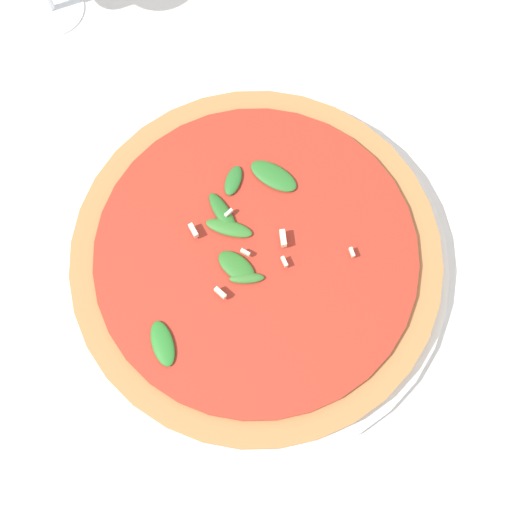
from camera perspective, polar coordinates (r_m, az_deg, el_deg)
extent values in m
plane|color=silver|center=(0.64, 1.09, -3.57)|extent=(6.00, 6.00, 0.00)
cylinder|color=white|center=(0.65, 0.00, -0.63)|extent=(0.35, 0.35, 0.01)
cylinder|color=#AD7542|center=(0.63, 0.00, -0.24)|extent=(0.33, 0.33, 0.02)
cylinder|color=#A82D1E|center=(0.62, 0.00, 0.08)|extent=(0.28, 0.28, 0.01)
ellipsoid|color=#266524|center=(0.63, -2.68, 3.47)|extent=(0.04, 0.03, 0.01)
ellipsoid|color=#346E2A|center=(0.61, -0.64, -1.59)|extent=(0.03, 0.02, 0.01)
ellipsoid|color=#2C6A25|center=(0.61, -1.56, -0.85)|extent=(0.04, 0.03, 0.01)
ellipsoid|color=#327129|center=(0.62, -2.18, 2.25)|extent=(0.04, 0.02, 0.01)
ellipsoid|color=#2A6C28|center=(0.64, 1.42, 6.41)|extent=(0.05, 0.03, 0.01)
ellipsoid|color=#276928|center=(0.64, -1.83, 6.05)|extent=(0.02, 0.03, 0.01)
ellipsoid|color=#277327|center=(0.60, -7.48, -6.96)|extent=(0.04, 0.04, 0.01)
cube|color=beige|center=(0.62, -2.20, 3.47)|extent=(0.01, 0.01, 0.00)
cube|color=beige|center=(0.60, -2.87, -2.97)|extent=(0.01, 0.01, 0.01)
cube|color=beige|center=(0.62, -5.03, 2.05)|extent=(0.01, 0.01, 0.01)
cube|color=beige|center=(0.61, -0.86, 0.29)|extent=(0.01, 0.00, 0.00)
cube|color=beige|center=(0.61, 2.18, 1.43)|extent=(0.01, 0.01, 0.01)
cube|color=beige|center=(0.61, 2.53, -0.58)|extent=(0.01, 0.01, 0.01)
cube|color=beige|center=(0.62, 7.68, 0.30)|extent=(0.01, 0.01, 0.00)
cylinder|color=white|center=(0.80, -15.98, 18.50)|extent=(0.07, 0.07, 0.00)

